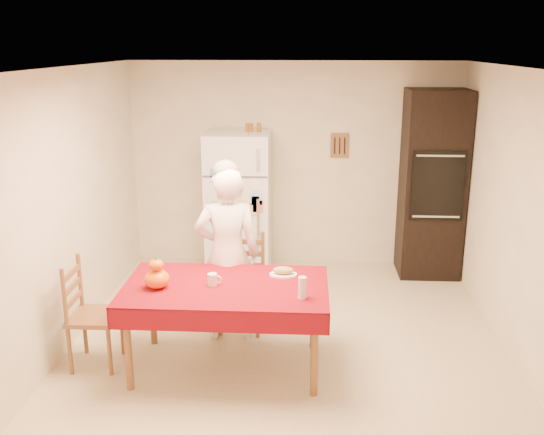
# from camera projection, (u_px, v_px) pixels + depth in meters

# --- Properties ---
(floor) EXTENTS (4.50, 4.50, 0.00)m
(floor) POSITION_uv_depth(u_px,v_px,m) (287.00, 343.00, 5.65)
(floor) COLOR #BFAD8A
(floor) RESTS_ON ground
(room_shell) EXTENTS (4.02, 4.52, 2.51)m
(room_shell) POSITION_uv_depth(u_px,v_px,m) (288.00, 173.00, 5.20)
(room_shell) COLOR silver
(room_shell) RESTS_ON ground
(refrigerator) EXTENTS (0.75, 0.74, 1.70)m
(refrigerator) POSITION_uv_depth(u_px,v_px,m) (239.00, 203.00, 7.25)
(refrigerator) COLOR white
(refrigerator) RESTS_ON floor
(oven_cabinet) EXTENTS (0.70, 0.62, 2.20)m
(oven_cabinet) POSITION_uv_depth(u_px,v_px,m) (432.00, 184.00, 7.10)
(oven_cabinet) COLOR black
(oven_cabinet) RESTS_ON floor
(dining_table) EXTENTS (1.70, 1.00, 0.76)m
(dining_table) POSITION_uv_depth(u_px,v_px,m) (226.00, 293.00, 5.05)
(dining_table) COLOR brown
(dining_table) RESTS_ON floor
(chair_far) EXTENTS (0.45, 0.43, 0.95)m
(chair_far) POSITION_uv_depth(u_px,v_px,m) (243.00, 278.00, 5.88)
(chair_far) COLOR brown
(chair_far) RESTS_ON floor
(chair_left) EXTENTS (0.40, 0.42, 0.95)m
(chair_left) POSITION_uv_depth(u_px,v_px,m) (87.00, 310.00, 5.16)
(chair_left) COLOR brown
(chair_left) RESTS_ON floor
(seated_woman) EXTENTS (0.65, 0.47, 1.65)m
(seated_woman) POSITION_uv_depth(u_px,v_px,m) (227.00, 255.00, 5.57)
(seated_woman) COLOR white
(seated_woman) RESTS_ON floor
(coffee_mug) EXTENTS (0.08, 0.08, 0.10)m
(coffee_mug) POSITION_uv_depth(u_px,v_px,m) (212.00, 279.00, 5.02)
(coffee_mug) COLOR silver
(coffee_mug) RESTS_ON dining_table
(pumpkin_lower) EXTENTS (0.21, 0.21, 0.15)m
(pumpkin_lower) POSITION_uv_depth(u_px,v_px,m) (157.00, 279.00, 4.96)
(pumpkin_lower) COLOR #C63304
(pumpkin_lower) RESTS_ON dining_table
(pumpkin_upper) EXTENTS (0.12, 0.12, 0.09)m
(pumpkin_upper) POSITION_uv_depth(u_px,v_px,m) (156.00, 265.00, 4.92)
(pumpkin_upper) COLOR red
(pumpkin_upper) RESTS_ON pumpkin_lower
(wine_glass) EXTENTS (0.07, 0.07, 0.18)m
(wine_glass) POSITION_uv_depth(u_px,v_px,m) (302.00, 288.00, 4.76)
(wine_glass) COLOR silver
(wine_glass) RESTS_ON dining_table
(bread_plate) EXTENTS (0.24, 0.24, 0.02)m
(bread_plate) POSITION_uv_depth(u_px,v_px,m) (283.00, 275.00, 5.23)
(bread_plate) COLOR white
(bread_plate) RESTS_ON dining_table
(bread_loaf) EXTENTS (0.18, 0.10, 0.06)m
(bread_loaf) POSITION_uv_depth(u_px,v_px,m) (283.00, 270.00, 5.22)
(bread_loaf) COLOR #A78152
(bread_loaf) RESTS_ON bread_plate
(spice_jar_left) EXTENTS (0.05, 0.05, 0.10)m
(spice_jar_left) POSITION_uv_depth(u_px,v_px,m) (248.00, 127.00, 7.05)
(spice_jar_left) COLOR brown
(spice_jar_left) RESTS_ON refrigerator
(spice_jar_mid) EXTENTS (0.05, 0.05, 0.10)m
(spice_jar_mid) POSITION_uv_depth(u_px,v_px,m) (251.00, 128.00, 7.04)
(spice_jar_mid) COLOR brown
(spice_jar_mid) RESTS_ON refrigerator
(spice_jar_right) EXTENTS (0.05, 0.05, 0.10)m
(spice_jar_right) POSITION_uv_depth(u_px,v_px,m) (259.00, 128.00, 7.04)
(spice_jar_right) COLOR brown
(spice_jar_right) RESTS_ON refrigerator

